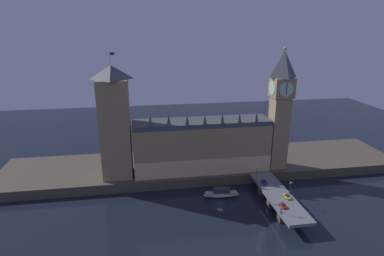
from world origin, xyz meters
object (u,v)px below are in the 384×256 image
object	(u,v)px
car_northbound_lead	(264,182)
pedestrian_far_rail	(261,184)
victoria_tower	(115,123)
boat_upstream	(221,194)
street_lamp_far	(257,172)
car_southbound_lead	(287,197)
pedestrian_mid_walk	(290,192)
street_lamp_mid	(291,186)
clock_tower	(280,107)
street_lamp_near	(282,205)
car_northbound_trail	(283,206)
pedestrian_near_rail	(281,210)

from	to	relation	value
car_northbound_lead	pedestrian_far_rail	distance (m)	3.05
victoria_tower	boat_upstream	world-z (taller)	victoria_tower
victoria_tower	street_lamp_far	distance (m)	73.50
car_southbound_lead	pedestrian_mid_walk	world-z (taller)	pedestrian_mid_walk
car_southbound_lead	street_lamp_mid	xyz separation A→B (m)	(2.91, 3.37, 3.07)
clock_tower	street_lamp_near	bearing A→B (deg)	-110.30
clock_tower	car_northbound_trail	distance (m)	54.03
clock_tower	street_lamp_near	distance (m)	56.51
boat_upstream	clock_tower	bearing A→B (deg)	28.33
car_northbound_trail	car_northbound_lead	bearing A→B (deg)	90.00
car_southbound_lead	victoria_tower	bearing A→B (deg)	153.72
pedestrian_far_rail	street_lamp_far	world-z (taller)	street_lamp_far
pedestrian_mid_walk	street_lamp_far	distance (m)	18.78
victoria_tower	street_lamp_mid	bearing A→B (deg)	-23.38
victoria_tower	car_southbound_lead	distance (m)	87.97
pedestrian_far_rail	street_lamp_mid	bearing A→B (deg)	-42.36
victoria_tower	car_northbound_lead	size ratio (longest dim) A/B	15.16
car_northbound_lead	street_lamp_mid	distance (m)	14.07
car_southbound_lead	street_lamp_near	distance (m)	14.26
clock_tower	boat_upstream	world-z (taller)	clock_tower
street_lamp_mid	boat_upstream	distance (m)	32.32
car_northbound_lead	street_lamp_near	xyz separation A→B (m)	(-2.91, -25.95, 3.38)
street_lamp_near	clock_tower	bearing A→B (deg)	69.70
pedestrian_near_rail	pedestrian_mid_walk	xyz separation A→B (m)	(10.02, 13.12, -0.09)
pedestrian_near_rail	car_southbound_lead	bearing A→B (deg)	53.62
pedestrian_far_rail	street_lamp_mid	xyz separation A→B (m)	(10.42, -9.50, 2.81)
victoria_tower	car_northbound_trail	distance (m)	86.96
pedestrian_mid_walk	boat_upstream	bearing A→B (deg)	156.42
car_northbound_lead	street_lamp_far	size ratio (longest dim) A/B	0.56
street_lamp_near	car_southbound_lead	bearing A→B (deg)	55.11
pedestrian_near_rail	street_lamp_far	bearing A→B (deg)	90.81
car_northbound_trail	boat_upstream	bearing A→B (deg)	133.48
car_northbound_trail	street_lamp_mid	bearing A→B (deg)	52.10
victoria_tower	car_southbound_lead	size ratio (longest dim) A/B	14.20
boat_upstream	car_northbound_trail	bearing A→B (deg)	-46.52
car_northbound_trail	car_southbound_lead	distance (m)	8.45
pedestrian_far_rail	boat_upstream	bearing A→B (deg)	172.29
car_northbound_trail	street_lamp_mid	xyz separation A→B (m)	(7.92, 10.17, 3.06)
street_lamp_mid	street_lamp_far	bearing A→B (deg)	126.32
victoria_tower	clock_tower	bearing A→B (deg)	-1.95
street_lamp_near	street_lamp_far	distance (m)	29.44
boat_upstream	car_southbound_lead	bearing A→B (deg)	-30.56
car_northbound_trail	street_lamp_near	xyz separation A→B (m)	(-2.91, -4.55, 3.43)
street_lamp_far	boat_upstream	world-z (taller)	street_lamp_far
victoria_tower	street_lamp_near	distance (m)	86.09
pedestrian_mid_walk	car_northbound_lead	bearing A→B (deg)	122.77
car_northbound_trail	pedestrian_mid_walk	size ratio (longest dim) A/B	2.48
victoria_tower	street_lamp_mid	size ratio (longest dim) A/B	10.49
boat_upstream	street_lamp_far	bearing A→B (deg)	8.50
car_southbound_lead	pedestrian_far_rail	distance (m)	14.91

